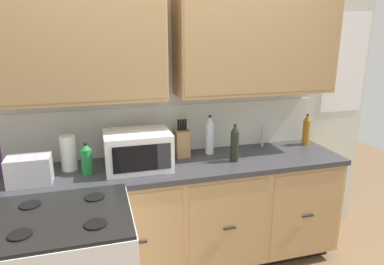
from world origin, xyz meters
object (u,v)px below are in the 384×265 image
(toaster, at_px, (30,170))
(paper_towel_roll, at_px, (69,153))
(microwave, at_px, (138,150))
(bottle_green, at_px, (87,159))
(bottle_clear, at_px, (210,135))
(bottle_dark, at_px, (235,143))
(knife_block, at_px, (182,142))
(bottle_amber, at_px, (306,130))

(toaster, bearing_deg, paper_towel_roll, 38.04)
(microwave, bearing_deg, bottle_green, -176.59)
(bottle_green, bearing_deg, microwave, 3.41)
(bottle_clear, relative_size, bottle_dark, 1.09)
(knife_block, height_order, bottle_clear, bottle_clear)
(knife_block, relative_size, paper_towel_roll, 1.19)
(bottle_amber, xyz_separation_m, bottle_green, (-1.90, -0.18, -0.02))
(paper_towel_roll, relative_size, bottle_amber, 0.92)
(bottle_green, xyz_separation_m, bottle_dark, (1.11, -0.04, 0.03))
(bottle_amber, distance_m, bottle_dark, 0.81)
(bottle_green, bearing_deg, bottle_dark, -1.87)
(bottle_amber, bearing_deg, bottle_green, -174.48)
(microwave, relative_size, bottle_clear, 1.47)
(toaster, relative_size, paper_towel_roll, 1.08)
(bottle_amber, bearing_deg, microwave, -173.98)
(knife_block, distance_m, bottle_amber, 1.15)
(toaster, height_order, knife_block, knife_block)
(bottle_clear, bearing_deg, microwave, -164.73)
(toaster, height_order, bottle_clear, bottle_clear)
(toaster, xyz_separation_m, bottle_clear, (1.35, 0.25, 0.06))
(knife_block, xyz_separation_m, bottle_clear, (0.24, -0.00, 0.04))
(microwave, height_order, bottle_clear, bottle_clear)
(bottle_clear, height_order, bottle_dark, bottle_clear)
(bottle_green, height_order, bottle_dark, bottle_dark)
(toaster, xyz_separation_m, knife_block, (1.11, 0.26, 0.02))
(toaster, xyz_separation_m, bottle_dark, (1.48, 0.02, 0.05))
(paper_towel_roll, bearing_deg, bottle_amber, 1.57)
(microwave, xyz_separation_m, knife_block, (0.38, 0.17, -0.02))
(toaster, height_order, bottle_amber, bottle_amber)
(paper_towel_roll, xyz_separation_m, bottle_dark, (1.24, -0.16, 0.02))
(paper_towel_roll, distance_m, bottle_green, 0.18)
(knife_block, bearing_deg, bottle_clear, -1.10)
(knife_block, relative_size, bottle_dark, 1.03)
(microwave, distance_m, knife_block, 0.42)
(paper_towel_roll, distance_m, bottle_dark, 1.25)
(bottle_clear, bearing_deg, bottle_green, -169.04)
(bottle_clear, bearing_deg, bottle_dark, -60.36)
(microwave, distance_m, bottle_amber, 1.54)
(bottle_green, height_order, bottle_clear, bottle_clear)
(paper_towel_roll, relative_size, bottle_clear, 0.79)
(microwave, relative_size, toaster, 1.71)
(toaster, height_order, paper_towel_roll, paper_towel_roll)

